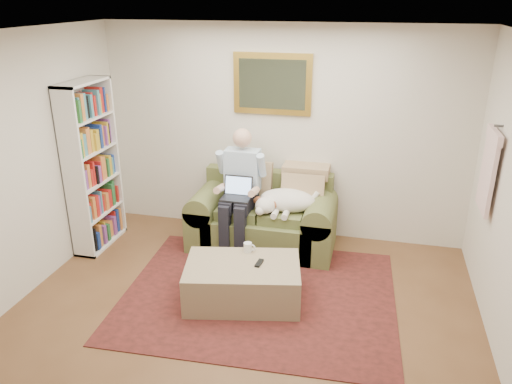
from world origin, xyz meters
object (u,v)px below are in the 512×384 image
at_px(seated_man, 239,193).
at_px(bookshelf, 92,167).
at_px(coffee_mug, 248,247).
at_px(ottoman, 243,282).
at_px(sleeping_dog, 288,200).
at_px(sofa, 263,223).
at_px(laptop, 237,192).

relative_size(seated_man, bookshelf, 0.73).
bearing_deg(coffee_mug, ottoman, -86.43).
xyz_separation_m(sleeping_dog, coffee_mug, (-0.25, -0.86, -0.20)).
relative_size(sofa, bookshelf, 0.86).
height_order(seated_man, laptop, seated_man).
relative_size(coffee_mug, bookshelf, 0.05).
height_order(sofa, laptop, laptop).
height_order(laptop, bookshelf, bookshelf).
distance_m(laptop, coffee_mug, 0.85).
bearing_deg(bookshelf, seated_man, 9.01).
relative_size(seated_man, ottoman, 1.29).
bearing_deg(ottoman, laptop, 108.42).
height_order(seated_man, coffee_mug, seated_man).
relative_size(ottoman, coffee_mug, 11.26).
bearing_deg(ottoman, sofa, 93.41).
xyz_separation_m(sleeping_dog, bookshelf, (-2.28, -0.34, 0.34)).
height_order(seated_man, sleeping_dog, seated_man).
distance_m(sleeping_dog, bookshelf, 2.33).
xyz_separation_m(sofa, laptop, (-0.26, -0.23, 0.46)).
height_order(sofa, seated_man, seated_man).
height_order(ottoman, coffee_mug, coffee_mug).
height_order(sofa, bookshelf, bookshelf).
relative_size(seated_man, laptop, 4.33).
bearing_deg(seated_man, sofa, 31.45).
relative_size(sofa, sleeping_dog, 2.43).
bearing_deg(sleeping_dog, seated_man, -172.87).
bearing_deg(sofa, sleeping_dog, -15.74).
relative_size(sofa, laptop, 5.15).
bearing_deg(sleeping_dog, ottoman, -101.80).
bearing_deg(laptop, sleeping_dog, 13.64).
distance_m(laptop, ottoman, 1.19).
distance_m(sleeping_dog, ottoman, 1.24).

